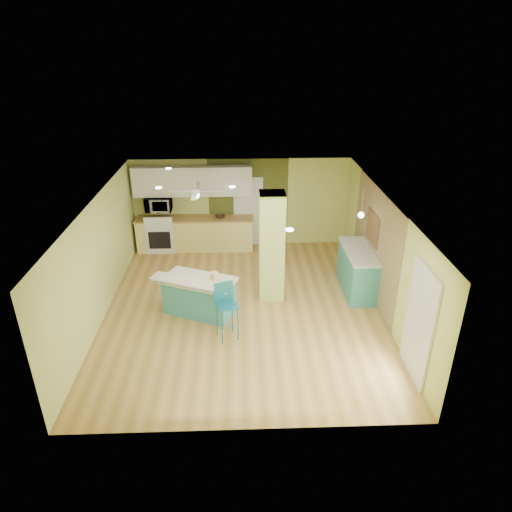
# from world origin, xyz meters

# --- Properties ---
(floor) EXTENTS (6.00, 7.00, 0.01)m
(floor) POSITION_xyz_m (0.00, 0.00, -0.01)
(floor) COLOR #A57B39
(floor) RESTS_ON ground
(ceiling) EXTENTS (6.00, 7.00, 0.01)m
(ceiling) POSITION_xyz_m (0.00, 0.00, 2.50)
(ceiling) COLOR white
(ceiling) RESTS_ON wall_back
(wall_back) EXTENTS (6.00, 0.01, 2.50)m
(wall_back) POSITION_xyz_m (0.00, 3.50, 1.25)
(wall_back) COLOR #CBD471
(wall_back) RESTS_ON floor
(wall_front) EXTENTS (6.00, 0.01, 2.50)m
(wall_front) POSITION_xyz_m (0.00, -3.50, 1.25)
(wall_front) COLOR #CBD471
(wall_front) RESTS_ON floor
(wall_left) EXTENTS (0.01, 7.00, 2.50)m
(wall_left) POSITION_xyz_m (-3.00, 0.00, 1.25)
(wall_left) COLOR #CBD471
(wall_left) RESTS_ON floor
(wall_right) EXTENTS (0.01, 7.00, 2.50)m
(wall_right) POSITION_xyz_m (3.00, 0.00, 1.25)
(wall_right) COLOR #CBD471
(wall_right) RESTS_ON floor
(wood_panel) EXTENTS (0.02, 3.40, 2.50)m
(wood_panel) POSITION_xyz_m (2.99, 0.60, 1.25)
(wood_panel) COLOR olive
(wood_panel) RESTS_ON floor
(olive_accent) EXTENTS (2.20, 0.02, 2.50)m
(olive_accent) POSITION_xyz_m (0.20, 3.49, 1.25)
(olive_accent) COLOR #4E5421
(olive_accent) RESTS_ON floor
(interior_door) EXTENTS (0.82, 0.05, 2.00)m
(interior_door) POSITION_xyz_m (0.20, 3.46, 1.00)
(interior_door) COLOR white
(interior_door) RESTS_ON floor
(french_door) EXTENTS (0.04, 1.08, 2.10)m
(french_door) POSITION_xyz_m (2.97, -2.30, 1.05)
(french_door) COLOR white
(french_door) RESTS_ON floor
(column) EXTENTS (0.55, 0.55, 2.50)m
(column) POSITION_xyz_m (0.65, 0.50, 1.25)
(column) COLOR #ADC65B
(column) RESTS_ON floor
(kitchen_run) EXTENTS (3.25, 0.63, 0.94)m
(kitchen_run) POSITION_xyz_m (-1.30, 3.20, 0.47)
(kitchen_run) COLOR #E7D778
(kitchen_run) RESTS_ON floor
(stove) EXTENTS (0.76, 0.66, 1.08)m
(stove) POSITION_xyz_m (-2.25, 3.19, 0.46)
(stove) COLOR white
(stove) RESTS_ON floor
(upper_cabinets) EXTENTS (3.20, 0.34, 0.80)m
(upper_cabinets) POSITION_xyz_m (-1.30, 3.32, 1.95)
(upper_cabinets) COLOR white
(upper_cabinets) RESTS_ON wall_back
(microwave) EXTENTS (0.70, 0.48, 0.39)m
(microwave) POSITION_xyz_m (-2.25, 3.20, 1.35)
(microwave) COLOR silver
(microwave) RESTS_ON wall_back
(ceiling_fan) EXTENTS (1.41, 1.41, 0.61)m
(ceiling_fan) POSITION_xyz_m (-1.10, 2.00, 2.08)
(ceiling_fan) COLOR silver
(ceiling_fan) RESTS_ON ceiling
(pendant_lamp) EXTENTS (0.14, 0.14, 0.69)m
(pendant_lamp) POSITION_xyz_m (2.65, 0.75, 1.88)
(pendant_lamp) COLOR white
(pendant_lamp) RESTS_ON ceiling
(wall_decor) EXTENTS (0.03, 0.90, 0.70)m
(wall_decor) POSITION_xyz_m (2.96, 0.80, 1.55)
(wall_decor) COLOR brown
(wall_decor) RESTS_ON wood_panel
(peninsula) EXTENTS (1.87, 1.49, 0.93)m
(peninsula) POSITION_xyz_m (-0.94, -0.15, 0.43)
(peninsula) COLOR teal
(peninsula) RESTS_ON floor
(bar_stool) EXTENTS (0.50, 0.50, 1.18)m
(bar_stool) POSITION_xyz_m (-0.35, -1.02, 0.79)
(bar_stool) COLOR #1D7085
(bar_stool) RESTS_ON floor
(side_counter) EXTENTS (0.69, 1.63, 1.05)m
(side_counter) POSITION_xyz_m (2.70, 0.68, 0.53)
(side_counter) COLOR teal
(side_counter) RESTS_ON floor
(fruit_bowl) EXTENTS (0.33, 0.33, 0.07)m
(fruit_bowl) POSITION_xyz_m (-0.59, 3.18, 0.97)
(fruit_bowl) COLOR #3D2A19
(fruit_bowl) RESTS_ON kitchen_run
(canister) EXTENTS (0.16, 0.16, 0.17)m
(canister) POSITION_xyz_m (-0.60, -0.14, 0.89)
(canister) COLOR yellow
(canister) RESTS_ON peninsula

